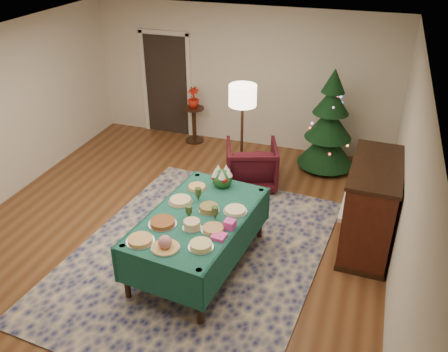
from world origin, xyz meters
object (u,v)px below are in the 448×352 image
(buffet_table, at_px, (198,225))
(floor_lamp, at_px, (243,102))
(armchair, at_px, (251,163))
(piano, at_px, (370,207))
(side_table, at_px, (194,125))
(potted_plant, at_px, (194,102))
(gift_box, at_px, (230,224))
(christmas_tree, at_px, (329,125))

(buffet_table, height_order, floor_lamp, floor_lamp)
(armchair, relative_size, piano, 0.57)
(armchair, xyz_separation_m, piano, (1.99, -1.12, 0.19))
(floor_lamp, distance_m, side_table, 2.37)
(buffet_table, xyz_separation_m, potted_plant, (-1.51, 3.64, 0.21))
(gift_box, bearing_deg, christmas_tree, 78.09)
(side_table, height_order, potted_plant, potted_plant)
(floor_lamp, bearing_deg, armchair, 38.21)
(armchair, height_order, potted_plant, potted_plant)
(gift_box, relative_size, piano, 0.08)
(floor_lamp, relative_size, christmas_tree, 0.97)
(floor_lamp, relative_size, piano, 1.21)
(christmas_tree, bearing_deg, buffet_table, -109.74)
(christmas_tree, bearing_deg, armchair, -136.63)
(side_table, bearing_deg, armchair, -40.60)
(side_table, distance_m, piano, 4.35)
(buffet_table, relative_size, piano, 1.45)
(buffet_table, height_order, armchair, armchair)
(potted_plant, distance_m, piano, 4.35)
(armchair, bearing_deg, floor_lamp, 19.04)
(gift_box, height_order, christmas_tree, christmas_tree)
(gift_box, distance_m, christmas_tree, 3.55)
(armchair, xyz_separation_m, christmas_tree, (1.12, 1.06, 0.41))
(floor_lamp, height_order, side_table, floor_lamp)
(buffet_table, distance_m, armchair, 2.29)
(gift_box, xyz_separation_m, christmas_tree, (0.73, 3.47, -0.01))
(buffet_table, bearing_deg, armchair, 88.06)
(gift_box, distance_m, potted_plant, 4.25)
(side_table, distance_m, potted_plant, 0.49)
(armchair, distance_m, floor_lamp, 1.12)
(buffet_table, bearing_deg, side_table, 112.51)
(side_table, height_order, piano, piano)
(christmas_tree, bearing_deg, side_table, 173.67)
(side_table, bearing_deg, christmas_tree, -6.33)
(buffet_table, bearing_deg, christmas_tree, 70.26)
(buffet_table, relative_size, side_table, 2.95)
(armchair, height_order, side_table, armchair)
(buffet_table, distance_m, gift_box, 0.53)
(armchair, bearing_deg, potted_plant, -59.78)
(floor_lamp, height_order, christmas_tree, christmas_tree)
(armchair, xyz_separation_m, side_table, (-1.58, 1.36, -0.07))
(buffet_table, distance_m, potted_plant, 3.94)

